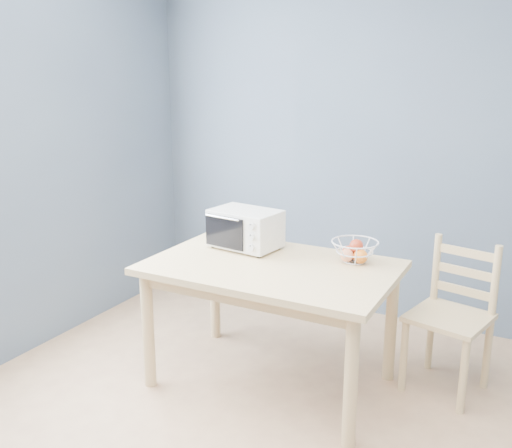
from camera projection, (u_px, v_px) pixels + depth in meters
The scene contains 5 objects.
room at pixel (251, 214), 2.14m from camera, with size 4.01×4.51×2.61m.
dining_table at pixel (271, 281), 3.30m from camera, with size 1.40×0.90×0.75m.
toaster_oven at pixel (243, 228), 3.55m from camera, with size 0.45×0.34×0.25m.
fruit_basket at pixel (354, 251), 3.29m from camera, with size 0.36×0.36×0.14m.
dining_chair at pixel (452, 319), 3.30m from camera, with size 0.50×0.50×0.88m.
Camera 1 is at (0.99, -1.83, 1.81)m, focal length 40.00 mm.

